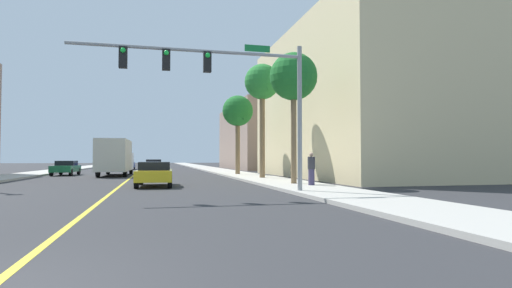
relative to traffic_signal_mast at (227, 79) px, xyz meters
name	(u,v)px	position (x,y,z in m)	size (l,w,h in m)	color
ground	(138,172)	(-4.72, 30.28, -4.79)	(192.00, 192.00, 0.00)	#2D2D30
sidewalk_left	(46,172)	(-13.93, 30.28, -4.71)	(3.40, 168.00, 0.15)	#B2ADA3
sidewalk_right	(221,171)	(4.50, 30.28, -4.71)	(3.40, 168.00, 0.15)	#B2ADA3
lane_marking_center	(138,172)	(-4.72, 30.28, -4.78)	(0.16, 144.00, 0.01)	yellow
building_right_near	(356,104)	(13.37, 14.32, 1.26)	(11.33, 22.56, 12.09)	beige
building_right_far	(277,138)	(14.63, 41.39, -0.23)	(13.83, 21.80, 9.12)	gray
traffic_signal_mast	(227,79)	(0.00, 0.00, 0.00)	(9.52, 0.36, 6.23)	gray
palm_near	(293,78)	(4.55, 4.73, 1.18)	(2.65, 2.65, 7.24)	brown
palm_mid	(262,84)	(4.61, 11.76, 2.07)	(2.56, 2.56, 8.19)	brown
palm_far	(238,112)	(4.21, 18.80, 0.82)	(2.72, 2.72, 6.94)	brown
car_blue	(128,164)	(-6.51, 41.72, -4.05)	(1.91, 4.22, 1.39)	#1E389E
car_yellow	(155,173)	(-2.87, 6.32, -4.09)	(2.01, 4.39, 1.33)	gold
car_green	(66,168)	(-10.64, 23.07, -4.10)	(1.88, 4.31, 1.31)	#196638
car_white	(154,166)	(-2.99, 27.89, -4.07)	(1.88, 4.23, 1.41)	white
delivery_truck	(115,157)	(-6.25, 21.01, -3.13)	(2.59, 9.02, 3.10)	silver
pedestrian	(311,169)	(4.95, 3.12, -3.80)	(0.38, 0.38, 1.68)	#3F3859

